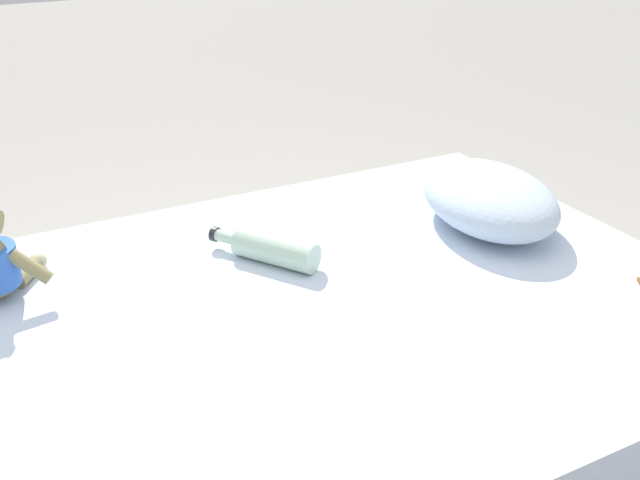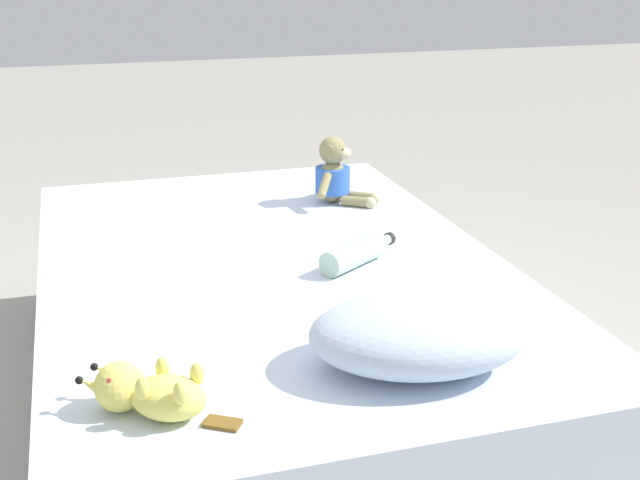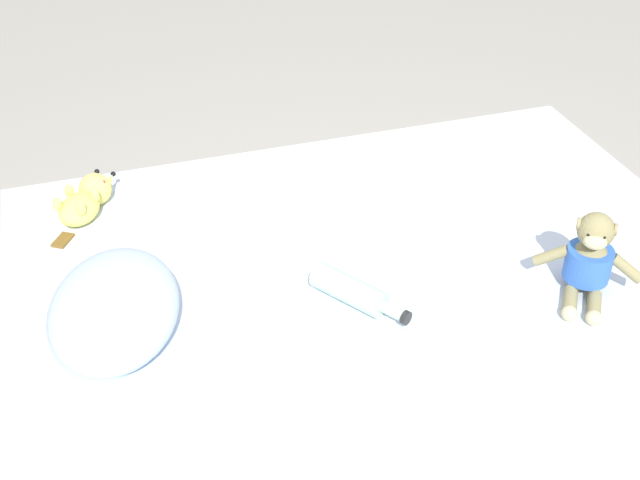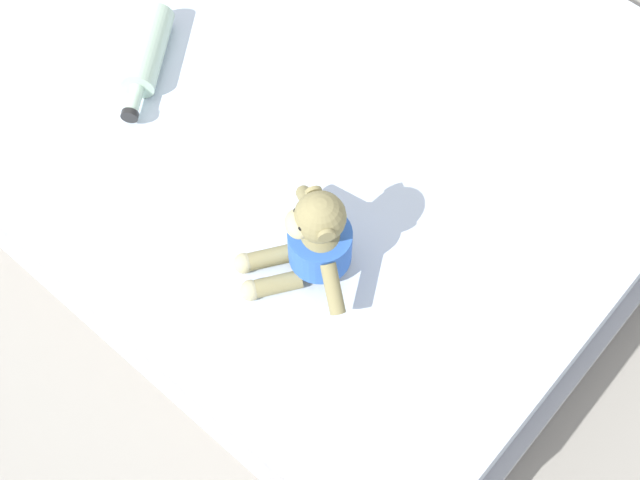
{
  "view_description": "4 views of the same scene",
  "coord_description": "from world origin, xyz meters",
  "views": [
    {
      "loc": [
        1.25,
        -0.53,
        1.31
      ],
      "look_at": [
        -0.05,
        0.15,
        0.59
      ],
      "focal_mm": 41.81,
      "sensor_mm": 36.0,
      "label": 1
    },
    {
      "loc": [
        0.52,
        2.18,
        1.33
      ],
      "look_at": [
        -0.1,
        0.14,
        0.57
      ],
      "focal_mm": 46.79,
      "sensor_mm": 36.0,
      "label": 2
    },
    {
      "loc": [
        -1.76,
        0.69,
        1.85
      ],
      "look_at": [
        -0.09,
        0.16,
        0.59
      ],
      "focal_mm": 45.82,
      "sensor_mm": 36.0,
      "label": 3
    },
    {
      "loc": [
        -0.96,
        -1.04,
        2.07
      ],
      "look_at": [
        -0.34,
        -0.51,
        0.57
      ],
      "focal_mm": 51.38,
      "sensor_mm": 36.0,
      "label": 4
    }
  ],
  "objects": [
    {
      "name": "ground_plane",
      "position": [
        0.0,
        0.0,
        0.0
      ],
      "size": [
        16.0,
        16.0,
        0.0
      ],
      "primitive_type": "plane",
      "color": "#9E998E"
    },
    {
      "name": "bed",
      "position": [
        0.0,
        0.0,
        0.23
      ],
      "size": [
        1.33,
        2.04,
        0.47
      ],
      "color": "#B2B2B7",
      "rests_on": "ground_plane"
    },
    {
      "name": "pillow",
      "position": [
        -0.15,
        0.71,
        0.54
      ],
      "size": [
        0.52,
        0.41,
        0.15
      ],
      "color": "silver",
      "rests_on": "bed"
    },
    {
      "name": "plush_monkey",
      "position": [
        -0.35,
        -0.5,
        0.56
      ],
      "size": [
        0.25,
        0.25,
        0.24
      ],
      "color": "#8E8456",
      "rests_on": "bed"
    },
    {
      "name": "plush_yellow_creature",
      "position": [
        0.43,
        0.73,
        0.51
      ],
      "size": [
        0.3,
        0.23,
        0.1
      ],
      "color": "#EAE066",
      "rests_on": "bed"
    },
    {
      "name": "glass_bottle",
      "position": [
        -0.21,
        0.11,
        0.5
      ],
      "size": [
        0.27,
        0.21,
        0.07
      ],
      "color": "#B2D1B7",
      "rests_on": "bed"
    }
  ]
}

